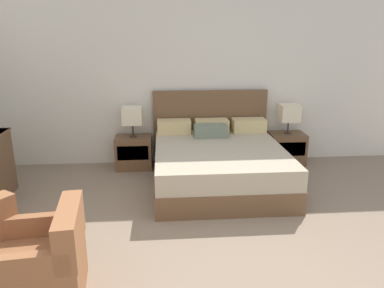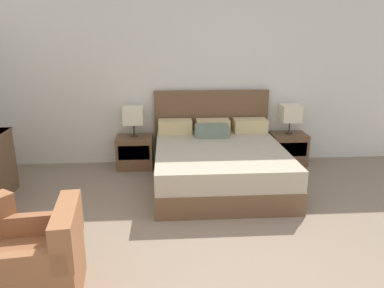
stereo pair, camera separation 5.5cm
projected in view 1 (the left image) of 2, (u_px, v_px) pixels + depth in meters
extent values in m
cube|color=silver|center=(193.00, 76.00, 5.80)|extent=(7.31, 0.06, 2.76)
cube|color=brown|center=(219.00, 176.00, 5.13)|extent=(1.73, 1.96, 0.28)
cube|color=tan|center=(219.00, 157.00, 5.05)|extent=(1.71, 1.94, 0.26)
cube|color=brown|center=(210.00, 127.00, 5.96)|extent=(1.80, 0.05, 1.17)
cube|color=#D6BC7F|center=(174.00, 127.00, 5.71)|extent=(0.51, 0.28, 0.20)
cube|color=#D6BC7F|center=(212.00, 126.00, 5.76)|extent=(0.51, 0.28, 0.20)
cube|color=#D6BC7F|center=(249.00, 125.00, 5.80)|extent=(0.51, 0.28, 0.20)
cube|color=slate|center=(211.00, 131.00, 5.50)|extent=(0.48, 0.22, 0.18)
cube|color=brown|center=(134.00, 152.00, 5.77)|extent=(0.55, 0.40, 0.50)
cube|color=#473120|center=(133.00, 153.00, 5.57)|extent=(0.46, 0.01, 0.22)
cube|color=brown|center=(286.00, 148.00, 5.96)|extent=(0.55, 0.40, 0.50)
cube|color=#473120|center=(291.00, 149.00, 5.76)|extent=(0.46, 0.01, 0.22)
cylinder|color=#332D28|center=(133.00, 136.00, 5.70)|extent=(0.11, 0.11, 0.02)
cylinder|color=#332D28|center=(133.00, 130.00, 5.67)|extent=(0.02, 0.02, 0.18)
cube|color=beige|center=(132.00, 115.00, 5.61)|extent=(0.30, 0.30, 0.25)
cylinder|color=#332D28|center=(288.00, 133.00, 5.89)|extent=(0.11, 0.11, 0.02)
cylinder|color=#332D28|center=(288.00, 127.00, 5.86)|extent=(0.02, 0.02, 0.18)
cube|color=beige|center=(289.00, 113.00, 5.79)|extent=(0.30, 0.30, 0.25)
cube|color=#935B38|center=(38.00, 276.00, 2.92)|extent=(0.75, 0.75, 0.40)
cube|color=#935B38|center=(70.00, 230.00, 2.86)|extent=(0.23, 0.69, 0.36)
cube|color=#935B38|center=(25.00, 266.00, 2.56)|extent=(0.63, 0.16, 0.18)
cube|color=#935B38|center=(41.00, 225.00, 3.11)|extent=(0.63, 0.16, 0.18)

